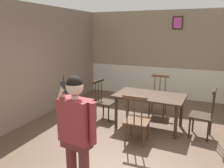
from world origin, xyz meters
The scene contains 9 objects.
ground_plane centered at (0.00, 0.00, 0.00)m, with size 7.76×7.76×0.00m, color brown.
room_back_partition centered at (0.00, 3.53, 1.36)m, with size 5.61×0.17×2.83m.
room_left_partition centered at (-2.80, -0.01, 1.41)m, with size 0.13×7.06×2.83m.
dining_table centered at (0.02, 0.93, 0.67)m, with size 1.60×0.98×0.77m.
chair_near_window centered at (-0.03, 0.09, 0.48)m, with size 0.48×0.48×1.02m.
chair_by_doorway centered at (-1.15, 1.00, 0.47)m, with size 0.50×0.50×0.99m.
chair_at_table_head centered at (1.18, 0.86, 0.50)m, with size 0.51×0.51×1.07m.
chair_opposite_corner centered at (0.06, 1.77, 0.50)m, with size 0.47×0.47×1.06m.
person_figure centered at (-0.33, -1.61, 0.96)m, with size 0.58×0.29×1.66m.
Camera 1 is at (1.10, -3.86, 2.18)m, focal length 35.55 mm.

